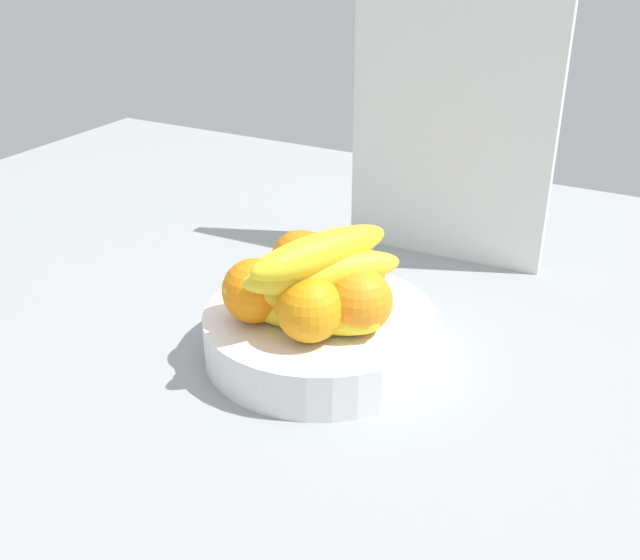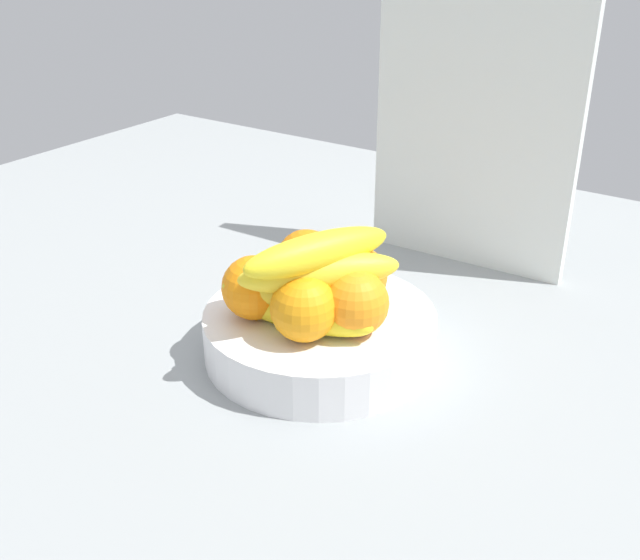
# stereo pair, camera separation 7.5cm
# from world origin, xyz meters

# --- Properties ---
(ground_plane) EXTENTS (1.80, 1.40, 0.03)m
(ground_plane) POSITION_xyz_m (0.00, 0.00, -0.01)
(ground_plane) COLOR gray
(fruit_bowl) EXTENTS (0.26, 0.26, 0.05)m
(fruit_bowl) POSITION_xyz_m (0.00, -0.01, 0.03)
(fruit_bowl) COLOR white
(fruit_bowl) RESTS_ON ground_plane
(orange_front_left) EXTENTS (0.07, 0.07, 0.07)m
(orange_front_left) POSITION_xyz_m (-0.05, 0.04, 0.09)
(orange_front_left) COLOR orange
(orange_front_left) RESTS_ON fruit_bowl
(orange_front_right) EXTENTS (0.07, 0.07, 0.07)m
(orange_front_right) POSITION_xyz_m (-0.05, -0.06, 0.09)
(orange_front_right) COLOR orange
(orange_front_right) RESTS_ON fruit_bowl
(orange_center) EXTENTS (0.07, 0.07, 0.07)m
(orange_center) POSITION_xyz_m (0.02, -0.06, 0.09)
(orange_center) COLOR orange
(orange_center) RESTS_ON fruit_bowl
(orange_back_left) EXTENTS (0.07, 0.07, 0.07)m
(orange_back_left) POSITION_xyz_m (0.05, -0.02, 0.09)
(orange_back_left) COLOR orange
(orange_back_left) RESTS_ON fruit_bowl
(orange_back_right) EXTENTS (0.07, 0.07, 0.07)m
(orange_back_right) POSITION_xyz_m (0.02, 0.03, 0.09)
(orange_back_right) COLOR orange
(orange_back_right) RESTS_ON fruit_bowl
(banana_bunch) EXTENTS (0.17, 0.17, 0.11)m
(banana_bunch) POSITION_xyz_m (0.01, -0.04, 0.11)
(banana_bunch) COLOR yellow
(banana_bunch) RESTS_ON fruit_bowl
(cutting_board) EXTENTS (0.28, 0.03, 0.36)m
(cutting_board) POSITION_xyz_m (0.03, 0.32, 0.18)
(cutting_board) COLOR silver
(cutting_board) RESTS_ON ground_plane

